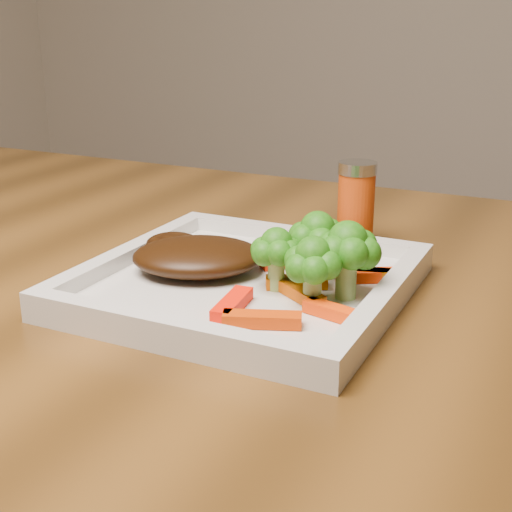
% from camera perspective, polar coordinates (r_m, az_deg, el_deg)
% --- Properties ---
extents(plate, '(0.27, 0.27, 0.01)m').
position_cam_1_polar(plate, '(0.63, -0.81, -2.52)').
color(plate, silver).
rests_on(plate, dining_table).
extents(steak, '(0.15, 0.14, 0.03)m').
position_cam_1_polar(steak, '(0.65, -4.66, -0.04)').
color(steak, black).
rests_on(steak, plate).
extents(broccoli_0, '(0.07, 0.07, 0.07)m').
position_cam_1_polar(broccoli_0, '(0.63, 4.92, 1.22)').
color(broccoli_0, '#285B0F').
rests_on(broccoli_0, plate).
extents(broccoli_1, '(0.07, 0.07, 0.06)m').
position_cam_1_polar(broccoli_1, '(0.59, 7.28, -0.40)').
color(broccoli_1, '#2A6811').
rests_on(broccoli_1, plate).
extents(broccoli_2, '(0.06, 0.06, 0.06)m').
position_cam_1_polar(broccoli_2, '(0.57, 4.57, -1.17)').
color(broccoli_2, '#126210').
rests_on(broccoli_2, plate).
extents(broccoli_3, '(0.07, 0.07, 0.06)m').
position_cam_1_polar(broccoli_3, '(0.60, 1.64, 0.06)').
color(broccoli_3, '#3F7814').
rests_on(broccoli_3, plate).
extents(carrot_0, '(0.06, 0.04, 0.01)m').
position_cam_1_polar(carrot_0, '(0.54, 0.50, -5.10)').
color(carrot_0, '#C73603').
rests_on(carrot_0, plate).
extents(carrot_1, '(0.05, 0.02, 0.01)m').
position_cam_1_polar(carrot_1, '(0.56, 6.12, -4.44)').
color(carrot_1, '#F83C04').
rests_on(carrot_1, plate).
extents(carrot_2, '(0.02, 0.06, 0.01)m').
position_cam_1_polar(carrot_2, '(0.57, -1.92, -3.89)').
color(carrot_2, '#FF1804').
rests_on(carrot_2, plate).
extents(carrot_3, '(0.06, 0.03, 0.01)m').
position_cam_1_polar(carrot_3, '(0.64, 9.16, -1.47)').
color(carrot_3, '#CD5D03').
rests_on(carrot_3, plate).
extents(carrot_4, '(0.05, 0.06, 0.01)m').
position_cam_1_polar(carrot_4, '(0.67, 2.96, -0.33)').
color(carrot_4, red).
rests_on(carrot_4, plate).
extents(carrot_5, '(0.05, 0.04, 0.01)m').
position_cam_1_polar(carrot_5, '(0.59, 3.65, -3.04)').
color(carrot_5, '#CE5303').
rests_on(carrot_5, plate).
extents(carrot_6, '(0.05, 0.04, 0.01)m').
position_cam_1_polar(carrot_6, '(0.62, 3.27, -2.09)').
color(carrot_6, '#D25A03').
rests_on(carrot_6, plate).
extents(spice_shaker, '(0.05, 0.05, 0.09)m').
position_cam_1_polar(spice_shaker, '(0.76, 8.00, 4.03)').
color(spice_shaker, '#AE3709').
rests_on(spice_shaker, dining_table).
extents(carrot_7, '(0.06, 0.04, 0.01)m').
position_cam_1_polar(carrot_7, '(0.64, 9.40, -1.52)').
color(carrot_7, '#F43403').
rests_on(carrot_7, plate).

